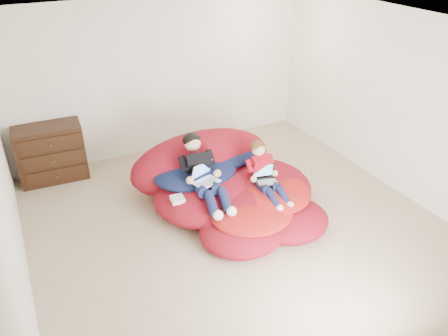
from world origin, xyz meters
The scene contains 9 objects.
room_shell centered at (0.00, 0.00, 0.22)m, with size 5.10×5.10×2.77m.
dresser centered at (-1.90, 2.24, 0.43)m, with size 0.98×0.57×0.86m.
beanbag_pile centered at (0.14, 0.43, 0.28)m, with size 2.36×2.36×0.94m.
cream_pillow centered at (-0.32, 1.17, 0.62)m, with size 0.43×0.28×0.28m, color white.
older_boy centered at (-0.27, 0.38, 0.69)m, with size 0.38×1.13×0.72m.
younger_boy centered at (0.48, 0.07, 0.62)m, with size 0.29×0.85×0.66m.
laptop_white centered at (-0.27, 0.29, 0.63)m, with size 0.36×0.37×0.22m.
laptop_black centered at (0.48, 0.05, 0.55)m, with size 0.34×0.30×0.22m.
power_adapter centered at (-0.67, 0.26, 0.42)m, with size 0.16×0.16×0.06m, color white.
Camera 1 is at (-2.20, -4.05, 3.47)m, focal length 35.00 mm.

